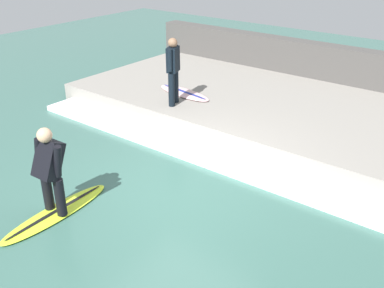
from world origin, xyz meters
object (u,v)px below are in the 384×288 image
Objects in this scene: surfboard_riding at (57,212)px; surfer_waiting_near at (173,68)px; surfer_riding at (49,167)px; surfboard_waiting_near at (184,93)px.

surfer_waiting_near reaches higher than surfboard_riding.
surfer_waiting_near is at bearing 13.40° from surfboard_riding.
surfboard_waiting_near is at bearing 14.31° from surfer_riding.
surfer_waiting_near is (4.10, 0.98, 1.26)m from surfboard_riding.
surfboard_riding is 0.83m from surfer_riding.
surfer_waiting_near is (4.10, 0.98, 0.44)m from surfer_riding.
surfer_waiting_near is 0.90× the size of surfboard_waiting_near.
surfboard_riding is 1.21× the size of surfboard_waiting_near.
surfboard_riding is at bearing 0.00° from surfer_riding.
surfboard_waiting_near is at bearing 14.31° from surfboard_riding.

